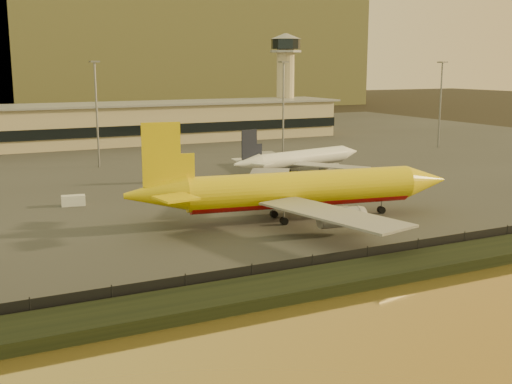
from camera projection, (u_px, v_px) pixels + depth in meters
ground at (300, 243)px, 90.50m from camera, size 900.00×900.00×0.00m
embankment at (374, 272)px, 75.43m from camera, size 320.00×7.00×1.40m
tarmac at (124, 157)px, 173.92m from camera, size 320.00×220.00×0.20m
perimeter_fence at (354, 258)px, 78.82m from camera, size 300.00×0.05×2.20m
terminal_building at (49, 127)px, 193.21m from camera, size 202.00×25.00×12.60m
control_tower at (285, 73)px, 231.88m from camera, size 11.20×11.20×35.50m
apron_light_masts at (201, 101)px, 159.85m from camera, size 152.20×12.20×25.40m
dhl_cargo_jet at (296, 190)px, 102.06m from camera, size 54.28×52.59×16.23m
white_narrowbody_jet at (300, 159)px, 147.09m from camera, size 37.63×36.13×10.88m
gse_vehicle_yellow at (250, 195)px, 118.28m from camera, size 4.21×2.45×1.78m
gse_vehicle_white at (73, 201)px, 113.21m from camera, size 4.31×2.42×1.84m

